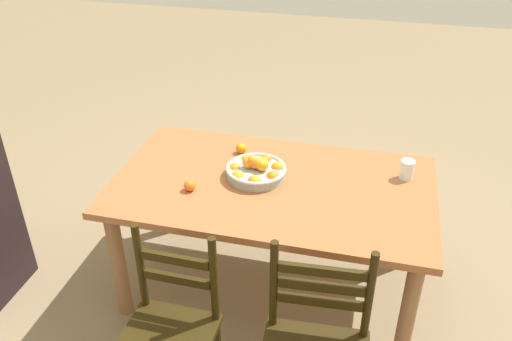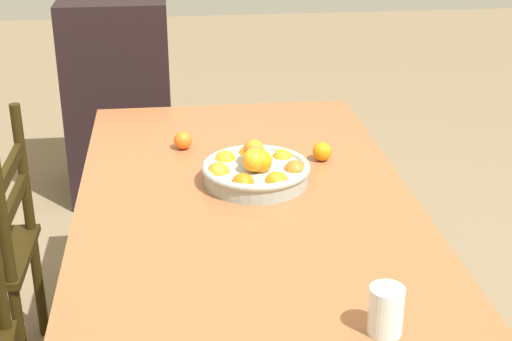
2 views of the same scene
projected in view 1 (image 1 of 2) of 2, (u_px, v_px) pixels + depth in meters
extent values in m
plane|color=#7A684C|center=(271.00, 285.00, 3.24)|extent=(12.00, 12.00, 0.00)
cube|color=#9A5833|center=(273.00, 186.00, 2.86)|extent=(1.71, 0.99, 0.04)
cylinder|color=#8E603F|center=(408.00, 219.00, 3.23)|extent=(0.08, 0.08, 0.70)
cylinder|color=#8E603F|center=(173.00, 186.00, 3.54)|extent=(0.08, 0.08, 0.70)
cylinder|color=#8E603F|center=(408.00, 315.00, 2.57)|extent=(0.08, 0.08, 0.70)
cylinder|color=#8E603F|center=(119.00, 264.00, 2.88)|extent=(0.08, 0.08, 0.70)
cube|color=black|center=(166.00, 341.00, 2.33)|extent=(0.41, 0.41, 0.03)
cylinder|color=black|center=(151.00, 338.00, 2.62)|extent=(0.04, 0.04, 0.42)
cylinder|color=black|center=(140.00, 266.00, 2.38)|extent=(0.04, 0.04, 0.46)
cylinder|color=black|center=(214.00, 280.00, 2.31)|extent=(0.04, 0.04, 0.46)
cube|color=black|center=(177.00, 279.00, 2.36)|extent=(0.31, 0.03, 0.04)
cube|color=black|center=(175.00, 260.00, 2.30)|extent=(0.31, 0.03, 0.04)
cylinder|color=black|center=(274.00, 284.00, 2.27)|extent=(0.04, 0.04, 0.46)
cylinder|color=black|center=(369.00, 296.00, 2.21)|extent=(0.04, 0.04, 0.46)
cube|color=black|center=(320.00, 301.00, 2.28)|extent=(0.37, 0.05, 0.04)
cube|color=black|center=(321.00, 287.00, 2.23)|extent=(0.37, 0.05, 0.04)
cube|color=black|center=(322.00, 271.00, 2.19)|extent=(0.37, 0.05, 0.04)
cylinder|color=#97A39A|center=(256.00, 173.00, 2.89)|extent=(0.32, 0.32, 0.05)
torus|color=#97A39A|center=(256.00, 169.00, 2.88)|extent=(0.33, 0.33, 0.02)
sphere|color=orange|center=(234.00, 169.00, 2.90)|extent=(0.06, 0.06, 0.06)
sphere|color=orange|center=(237.00, 177.00, 2.83)|extent=(0.07, 0.07, 0.07)
sphere|color=orange|center=(254.00, 182.00, 2.78)|extent=(0.07, 0.07, 0.07)
sphere|color=orange|center=(273.00, 178.00, 2.82)|extent=(0.07, 0.07, 0.07)
sphere|color=orange|center=(277.00, 168.00, 2.90)|extent=(0.07, 0.07, 0.07)
sphere|color=orange|center=(266.00, 160.00, 2.97)|extent=(0.07, 0.07, 0.07)
sphere|color=orange|center=(247.00, 160.00, 2.98)|extent=(0.07, 0.07, 0.07)
sphere|color=orange|center=(253.00, 160.00, 2.85)|extent=(0.06, 0.06, 0.06)
sphere|color=orange|center=(256.00, 163.00, 2.86)|extent=(0.06, 0.06, 0.06)
sphere|color=orange|center=(262.00, 163.00, 2.86)|extent=(0.07, 0.07, 0.07)
sphere|color=orange|center=(262.00, 165.00, 2.84)|extent=(0.07, 0.07, 0.07)
sphere|color=orange|center=(261.00, 164.00, 2.87)|extent=(0.07, 0.07, 0.07)
sphere|color=orange|center=(256.00, 163.00, 2.86)|extent=(0.07, 0.07, 0.07)
sphere|color=orange|center=(248.00, 162.00, 2.87)|extent=(0.06, 0.06, 0.06)
sphere|color=orange|center=(190.00, 185.00, 2.78)|extent=(0.06, 0.06, 0.06)
sphere|color=orange|center=(241.00, 148.00, 3.11)|extent=(0.06, 0.06, 0.06)
cylinder|color=silver|center=(407.00, 170.00, 2.86)|extent=(0.08, 0.08, 0.11)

